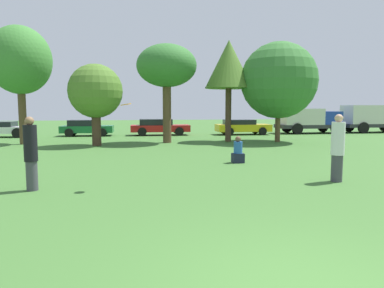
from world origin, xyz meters
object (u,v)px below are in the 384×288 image
(parked_car_red, at_px, (159,127))
(delivery_truck_blue, at_px, (308,119))
(person_thrower, at_px, (31,153))
(tree_3, at_px, (229,65))
(bystander_sitting, at_px, (238,152))
(delivery_truck_black, at_px, (372,117))
(parked_car_yellow, at_px, (242,127))
(tree_0, at_px, (20,61))
(parked_car_green, at_px, (86,128))
(tree_1, at_px, (95,92))
(frisbee, at_px, (126,104))
(tree_2, at_px, (167,67))
(parked_car_white, at_px, (2,129))
(tree_4, at_px, (279,81))
(person_catcher, at_px, (338,148))

(parked_car_red, xyz_separation_m, delivery_truck_blue, (12.60, -0.03, 0.51))
(person_thrower, xyz_separation_m, tree_3, (8.62, 12.07, 3.82))
(bystander_sitting, height_order, delivery_truck_black, delivery_truck_black)
(tree_3, distance_m, parked_car_yellow, 7.41)
(tree_0, relative_size, parked_car_green, 1.74)
(bystander_sitting, bearing_deg, parked_car_red, 97.44)
(delivery_truck_black, bearing_deg, parked_car_red, -178.29)
(parked_car_green, bearing_deg, parked_car_red, -1.18)
(person_thrower, height_order, tree_1, tree_1)
(tree_3, height_order, delivery_truck_black, tree_3)
(bystander_sitting, bearing_deg, frisbee, -139.01)
(tree_1, height_order, parked_car_green, tree_1)
(bystander_sitting, relative_size, tree_3, 0.16)
(tree_2, relative_size, parked_car_yellow, 1.38)
(tree_0, xyz_separation_m, parked_car_red, (8.41, 5.57, -4.16))
(frisbee, bearing_deg, parked_car_white, 116.66)
(tree_2, height_order, delivery_truck_blue, tree_2)
(tree_4, xyz_separation_m, parked_car_yellow, (-0.31, 6.21, -3.18))
(tree_1, bearing_deg, frisbee, -80.80)
(tree_0, height_order, tree_4, tree_0)
(bystander_sitting, xyz_separation_m, parked_car_white, (-13.38, 14.63, 0.20))
(tree_3, bearing_deg, tree_2, -179.04)
(frisbee, distance_m, parked_car_yellow, 19.87)
(bystander_sitting, xyz_separation_m, tree_2, (-1.89, 8.46, 4.17))
(tree_3, distance_m, parked_car_white, 17.07)
(tree_3, bearing_deg, parked_car_green, 146.31)
(tree_1, xyz_separation_m, tree_2, (4.11, 1.04, 1.56))
(parked_car_red, bearing_deg, parked_car_green, 178.82)
(tree_2, distance_m, parked_car_red, 7.24)
(parked_car_white, bearing_deg, frisbee, -61.69)
(tree_3, relative_size, parked_car_yellow, 1.47)
(bystander_sitting, distance_m, parked_car_yellow, 14.81)
(parked_car_white, relative_size, delivery_truck_black, 0.73)
(person_thrower, distance_m, parked_car_white, 19.39)
(tree_2, height_order, parked_car_red, tree_2)
(person_catcher, bearing_deg, tree_4, -103.34)
(tree_2, bearing_deg, tree_1, -165.73)
(person_catcher, relative_size, delivery_truck_black, 0.34)
(person_catcher, bearing_deg, delivery_truck_blue, -113.63)
(parked_car_white, relative_size, parked_car_yellow, 0.95)
(parked_car_yellow, bearing_deg, parked_car_white, 179.76)
(tree_1, height_order, delivery_truck_black, tree_1)
(person_thrower, distance_m, delivery_truck_blue, 25.02)
(frisbee, distance_m, parked_car_white, 20.51)
(parked_car_green, bearing_deg, bystander_sitting, -61.71)
(parked_car_yellow, distance_m, delivery_truck_black, 12.02)
(person_catcher, relative_size, tree_0, 0.28)
(tree_4, bearing_deg, parked_car_green, 150.71)
(tree_1, bearing_deg, tree_2, 14.27)
(tree_1, xyz_separation_m, tree_4, (11.03, 0.41, 0.80))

